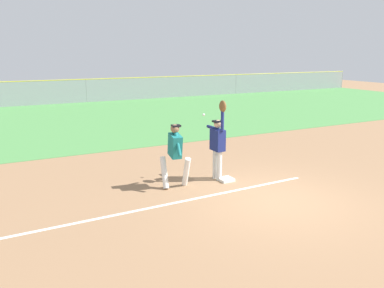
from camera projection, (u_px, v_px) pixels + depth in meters
The scene contains 12 objects.
ground_plane at pixel (275, 200), 9.47m from camera, with size 69.16×69.16×0.00m, color #936D4C.
outfield_grass at pixel (116, 117), 21.45m from camera, with size 50.99×14.65×0.01m, color #4C8C47.
chalk_foul_line at pixel (91, 220), 8.33m from camera, with size 12.00×0.10×0.01m, color white.
first_base at pixel (226, 179), 10.87m from camera, with size 0.38×0.38×0.08m, color white.
fielder at pixel (218, 141), 10.75m from camera, with size 0.28×0.89×2.28m.
runner at pixel (175, 151), 10.13m from camera, with size 0.73×0.85×1.72m.
baseball at pixel (204, 115), 10.74m from camera, with size 0.07×0.07×0.07m, color white.
outfield_fence at pixel (87, 91), 27.60m from camera, with size 51.07×0.08×1.67m.
parked_car_tan at pixel (9, 91), 28.74m from camera, with size 4.54×2.39×1.25m.
parked_car_green at pixel (82, 89), 30.68m from camera, with size 4.55×2.41×1.25m.
parked_car_white at pixel (154, 86), 33.27m from camera, with size 4.47×2.26×1.25m.
parked_car_black at pixel (212, 83), 36.26m from camera, with size 4.41×2.15×1.25m.
Camera 1 is at (-5.86, -7.00, 3.55)m, focal length 36.07 mm.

